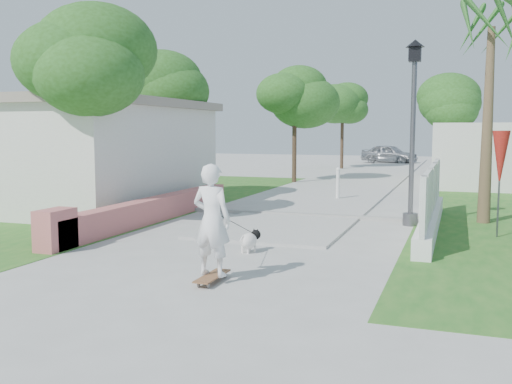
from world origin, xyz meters
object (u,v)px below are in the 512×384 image
at_px(skateboarder, 214,221).
at_px(dog, 250,240).
at_px(bollard, 338,183).
at_px(patio_umbrella, 500,160).
at_px(street_lamp, 413,125).
at_px(parked_car, 389,154).

xyz_separation_m(skateboarder, dog, (-0.17, 2.06, -0.69)).
relative_size(bollard, dog, 1.79).
bearing_deg(skateboarder, patio_umbrella, -123.59).
xyz_separation_m(street_lamp, parked_car, (-3.61, 27.26, -1.76)).
bearing_deg(street_lamp, parked_car, 97.54).
bearing_deg(parked_car, bollard, -160.34).
bearing_deg(dog, bollard, 108.06).
bearing_deg(dog, patio_umbrella, 52.83).
bearing_deg(skateboarder, bollard, -82.67).
distance_m(street_lamp, parked_car, 27.56).
bearing_deg(skateboarder, parked_car, -82.06).
distance_m(bollard, skateboarder, 10.77).
xyz_separation_m(bollard, patio_umbrella, (4.60, -5.50, 1.10)).
distance_m(dog, parked_car, 31.48).
height_order(skateboarder, dog, skateboarder).
relative_size(patio_umbrella, dog, 3.77).
height_order(patio_umbrella, skateboarder, patio_umbrella).
xyz_separation_m(dog, parked_car, (-0.99, 31.46, 0.44)).
bearing_deg(bollard, patio_umbrella, -50.09).
bearing_deg(parked_car, dog, -160.81).
height_order(street_lamp, bollard, street_lamp).
xyz_separation_m(street_lamp, skateboarder, (-2.44, -6.26, -1.50)).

